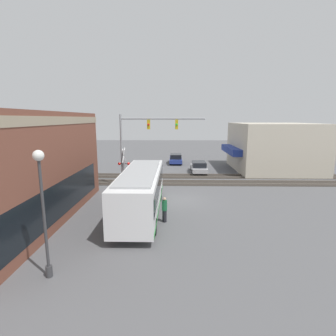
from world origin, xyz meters
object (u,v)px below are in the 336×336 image
city_bus (141,190)px  crossing_signal (124,164)px  streetlamp (43,204)px  parked_car_blue (176,159)px  parked_car_silver (199,167)px  pedestrian_near_bus (164,209)px

city_bus → crossing_signal: size_ratio=2.76×
streetlamp → parked_car_blue: size_ratio=1.21×
parked_car_silver → pedestrian_near_bus: pedestrian_near_bus is taller
parked_car_silver → parked_car_blue: parked_car_blue is taller
parked_car_blue → streetlamp: bearing=168.9°
parked_car_blue → parked_car_silver: bearing=-157.0°
city_bus → parked_car_blue: size_ratio=2.34×
streetlamp → parked_car_blue: (28.62, -5.60, -2.55)m
crossing_signal → parked_car_blue: bearing=-20.7°
crossing_signal → pedestrian_near_bus: 9.94m
city_bus → parked_car_silver: city_bus is taller
parked_car_silver → parked_car_blue: bearing=23.0°
parked_car_silver → pedestrian_near_bus: (-15.92, 3.71, 0.20)m
pedestrian_near_bus → crossing_signal: bearing=25.5°
city_bus → pedestrian_near_bus: 2.44m
crossing_signal → streetlamp: bearing=178.3°
crossing_signal → pedestrian_near_bus: size_ratio=2.29×
parked_car_silver → pedestrian_near_bus: bearing=166.9°
crossing_signal → pedestrian_near_bus: (-8.88, -4.24, -1.45)m
crossing_signal → parked_car_silver: size_ratio=0.87×
city_bus → parked_car_blue: city_bus is taller
crossing_signal → parked_car_blue: (13.63, -5.15, -1.62)m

